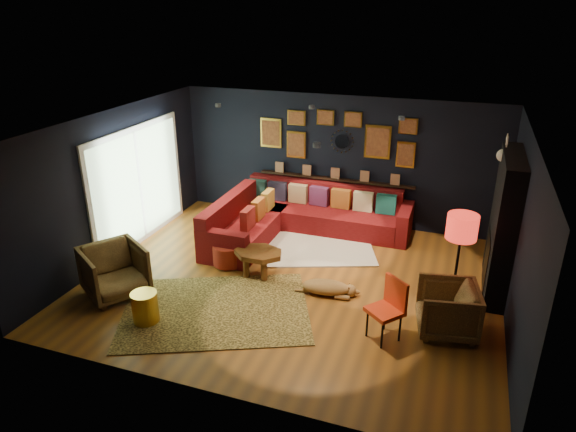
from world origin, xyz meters
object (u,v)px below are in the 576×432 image
(sectional, at_px, (293,218))
(pouf, at_px, (229,254))
(gold_stool, at_px, (145,307))
(floor_lamp, at_px, (462,232))
(orange_chair, at_px, (389,304))
(armchair_right, at_px, (447,307))
(armchair_left, at_px, (114,269))
(dog, at_px, (326,285))
(coffee_table, at_px, (258,256))

(sectional, bearing_deg, pouf, -111.09)
(gold_stool, relative_size, floor_lamp, 0.30)
(sectional, relative_size, orange_chair, 3.88)
(sectional, distance_m, gold_stool, 3.71)
(pouf, bearing_deg, armchair_right, -12.04)
(armchair_left, bearing_deg, dog, -38.11)
(armchair_right, height_order, orange_chair, orange_chair)
(armchair_right, distance_m, floor_lamp, 1.06)
(pouf, relative_size, gold_stool, 1.19)
(orange_chair, distance_m, dog, 1.38)
(pouf, relative_size, armchair_left, 0.62)
(pouf, height_order, floor_lamp, floor_lamp)
(coffee_table, bearing_deg, pouf, 164.28)
(orange_chair, bearing_deg, armchair_left, -136.11)
(armchair_left, height_order, floor_lamp, floor_lamp)
(armchair_left, xyz_separation_m, dog, (3.09, 1.07, -0.27))
(pouf, distance_m, floor_lamp, 3.90)
(armchair_left, bearing_deg, coffee_table, -22.54)
(armchair_left, relative_size, orange_chair, 1.01)
(sectional, distance_m, orange_chair, 3.63)
(armchair_left, height_order, orange_chair, armchair_left)
(sectional, height_order, armchair_right, sectional)
(gold_stool, xyz_separation_m, orange_chair, (3.32, 0.78, 0.28))
(pouf, distance_m, orange_chair, 3.19)
(armchair_left, relative_size, dog, 0.86)
(armchair_right, bearing_deg, sectional, -138.73)
(gold_stool, distance_m, floor_lamp, 4.58)
(pouf, relative_size, orange_chair, 0.63)
(sectional, height_order, orange_chair, orange_chair)
(armchair_left, bearing_deg, gold_stool, -86.93)
(floor_lamp, bearing_deg, armchair_left, -166.19)
(pouf, xyz_separation_m, floor_lamp, (3.73, -0.25, 1.10))
(sectional, xyz_separation_m, armchair_right, (3.06, -2.39, 0.07))
(sectional, distance_m, dog, 2.36)
(sectional, relative_size, floor_lamp, 2.19)
(sectional, distance_m, armchair_right, 3.89)
(gold_stool, bearing_deg, armchair_left, 150.30)
(coffee_table, bearing_deg, sectional, 90.46)
(armchair_right, relative_size, floor_lamp, 0.51)
(orange_chair, relative_size, dog, 0.85)
(orange_chair, bearing_deg, sectional, 169.72)
(pouf, bearing_deg, orange_chair, -21.81)
(floor_lamp, relative_size, dog, 1.52)
(armchair_left, relative_size, floor_lamp, 0.57)
(pouf, distance_m, armchair_right, 3.77)
(sectional, relative_size, coffee_table, 4.01)
(orange_chair, xyz_separation_m, floor_lamp, (0.79, 0.93, 0.79))
(sectional, distance_m, floor_lamp, 3.76)
(pouf, bearing_deg, floor_lamp, -3.83)
(armchair_right, height_order, gold_stool, armchair_right)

